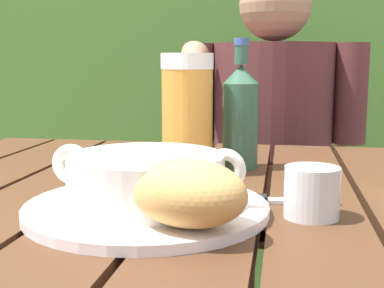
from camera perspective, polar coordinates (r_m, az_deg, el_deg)
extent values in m
cube|color=#492B19|center=(0.78, -16.09, -6.18)|extent=(0.12, 0.94, 0.04)
cube|color=#492B19|center=(0.73, -7.10, -6.84)|extent=(0.12, 0.94, 0.04)
cube|color=#492B19|center=(0.71, 2.83, -7.36)|extent=(0.12, 0.94, 0.04)
cube|color=#492B19|center=(0.71, 13.18, -7.68)|extent=(0.12, 0.94, 0.04)
cube|color=#492B19|center=(1.15, 5.52, -4.00)|extent=(1.09, 0.03, 0.08)
cube|color=#3F6A29|center=(2.28, 7.93, 9.76)|extent=(3.34, 0.60, 1.92)
cylinder|color=#4C3823|center=(2.66, -14.51, 12.00)|extent=(0.10, 0.10, 2.16)
cylinder|color=#3C2D16|center=(1.88, 15.26, -13.34)|extent=(0.04, 0.04, 0.45)
cylinder|color=#3C2D16|center=(1.88, 1.92, -12.94)|extent=(0.04, 0.04, 0.45)
cube|color=#3C2D16|center=(1.59, 8.59, -8.22)|extent=(0.46, 0.45, 0.02)
cylinder|color=#3C2D16|center=(1.75, 15.92, 1.58)|extent=(0.04, 0.04, 0.53)
cylinder|color=#3C2D16|center=(1.76, 2.00, 1.95)|extent=(0.04, 0.04, 0.53)
cube|color=#3C2D16|center=(1.75, 8.89, -0.78)|extent=(0.43, 0.02, 0.04)
cube|color=#3C2D16|center=(1.74, 8.99, 3.50)|extent=(0.43, 0.02, 0.04)
cube|color=#3C2D16|center=(1.73, 9.10, 7.84)|extent=(0.43, 0.02, 0.04)
cylinder|color=#512829|center=(1.39, 11.98, -8.72)|extent=(0.13, 0.40, 0.13)
cylinder|color=#512829|center=(1.39, 4.90, -8.51)|extent=(0.13, 0.40, 0.13)
cylinder|color=#512829|center=(1.44, 8.76, 1.49)|extent=(0.32, 0.32, 0.47)
sphere|color=#987557|center=(1.43, 9.09, 14.83)|extent=(0.19, 0.19, 0.19)
cylinder|color=#512829|center=(1.42, 17.00, 5.29)|extent=(0.08, 0.08, 0.26)
cylinder|color=#512829|center=(1.42, 0.73, 5.70)|extent=(0.08, 0.08, 0.26)
cylinder|color=#987557|center=(1.26, -0.43, 6.64)|extent=(0.07, 0.25, 0.21)
cylinder|color=white|center=(0.64, -4.97, -6.99)|extent=(0.30, 0.30, 0.01)
cylinder|color=white|center=(0.63, -5.02, -3.84)|extent=(0.19, 0.19, 0.06)
cylinder|color=#9B4322|center=(0.63, -5.04, -2.66)|extent=(0.17, 0.17, 0.01)
torus|color=white|center=(0.66, -13.04, -2.16)|extent=(0.05, 0.01, 0.05)
torus|color=white|center=(0.61, 3.60, -2.81)|extent=(0.05, 0.01, 0.05)
ellipsoid|color=tan|center=(0.54, -0.38, -5.34)|extent=(0.15, 0.13, 0.07)
cylinder|color=orange|center=(0.85, -0.53, 2.50)|extent=(0.08, 0.08, 0.17)
cylinder|color=white|center=(0.85, -0.54, 9.06)|extent=(0.08, 0.08, 0.03)
cylinder|color=#305740|center=(0.89, 5.30, 1.96)|extent=(0.06, 0.06, 0.14)
cone|color=#305740|center=(0.89, 5.39, 7.63)|extent=(0.06, 0.06, 0.03)
cylinder|color=#305740|center=(0.89, 5.42, 9.68)|extent=(0.02, 0.02, 0.03)
cylinder|color=#3B5093|center=(0.89, 5.44, 11.08)|extent=(0.03, 0.03, 0.01)
cylinder|color=silver|center=(0.63, 12.96, -5.17)|extent=(0.07, 0.07, 0.06)
cube|color=silver|center=(0.69, 10.85, -6.14)|extent=(0.12, 0.03, 0.00)
cube|color=black|center=(0.68, 5.46, -6.00)|extent=(0.07, 0.03, 0.01)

